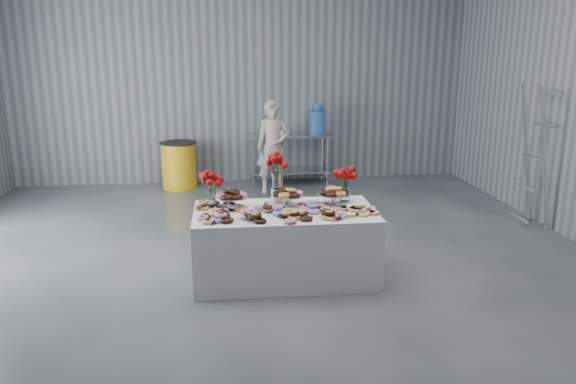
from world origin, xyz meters
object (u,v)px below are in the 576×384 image
display_table (285,244)px  trash_barrel (179,165)px  person (273,147)px  prep_table (289,150)px  stepladder (535,157)px  water_jug (317,119)px

display_table → trash_barrel: bearing=108.1°
person → trash_barrel: size_ratio=1.92×
display_table → prep_table: 4.11m
prep_table → trash_barrel: (-1.92, -0.00, -0.22)m
display_table → stepladder: size_ratio=0.98×
display_table → prep_table: bearing=81.7°
stepladder → trash_barrel: bearing=150.5°
prep_table → water_jug: water_jug is taller
person → trash_barrel: bearing=162.9°
water_jug → stepladder: (2.46, -2.76, -0.18)m
trash_barrel → stepladder: (4.88, -2.76, 0.57)m
prep_table → water_jug: size_ratio=2.71×
prep_table → person: person is taller
prep_table → person: 0.63m
display_table → person: bearing=85.8°
trash_barrel → stepladder: 5.63m
water_jug → person: (-0.83, -0.52, -0.38)m
display_table → stepladder: stepladder is taller
water_jug → trash_barrel: 2.53m
prep_table → stepladder: 4.07m
water_jug → trash_barrel: (-2.42, 0.00, -0.75)m
water_jug → stepladder: stepladder is taller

